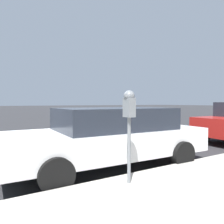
% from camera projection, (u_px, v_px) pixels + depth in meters
% --- Properties ---
extents(ground_plane, '(220.00, 220.00, 0.00)m').
position_uv_depth(ground_plane, '(63.00, 160.00, 5.92)').
color(ground_plane, '#2B2B2D').
extents(parking_meter, '(0.21, 0.19, 1.63)m').
position_uv_depth(parking_meter, '(129.00, 112.00, 3.80)').
color(parking_meter, gray).
rests_on(parking_meter, sidewalk).
extents(car_white, '(2.29, 4.98, 1.44)m').
position_uv_depth(car_white, '(110.00, 135.00, 5.33)').
color(car_white, silver).
rests_on(car_white, ground_plane).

